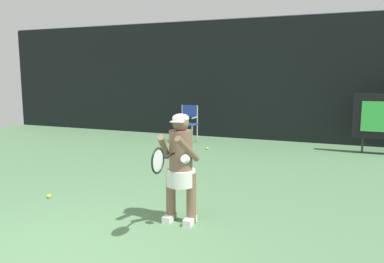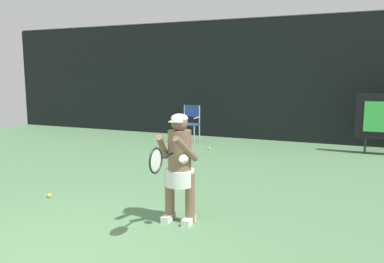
{
  "view_description": "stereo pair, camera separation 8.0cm",
  "coord_description": "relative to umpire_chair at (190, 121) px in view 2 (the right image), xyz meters",
  "views": [
    {
      "loc": [
        2.77,
        -3.01,
        1.98
      ],
      "look_at": [
        0.48,
        2.73,
        1.05
      ],
      "focal_mm": 35.71,
      "sensor_mm": 36.0,
      "label": 1
    },
    {
      "loc": [
        2.85,
        -2.98,
        1.98
      ],
      "look_at": [
        0.48,
        2.73,
        1.05
      ],
      "focal_mm": 35.71,
      "sensor_mm": 36.0,
      "label": 2
    }
  ],
  "objects": [
    {
      "name": "backdrop_screen",
      "position": [
        1.45,
        1.27,
        1.19
      ],
      "size": [
        18.0,
        0.12,
        3.66
      ],
      "color": "black",
      "rests_on": "ground"
    },
    {
      "name": "umpire_chair",
      "position": [
        0.0,
        0.0,
        0.0
      ],
      "size": [
        0.52,
        0.44,
        1.08
      ],
      "color": "#B7B7BC",
      "rests_on": "ground"
    },
    {
      "name": "water_bottle",
      "position": [
        -0.37,
        -0.27,
        -0.5
      ],
      "size": [
        0.07,
        0.07,
        0.27
      ],
      "color": "#D55D24",
      "rests_on": "ground"
    },
    {
      "name": "tennis_player",
      "position": [
        2.25,
        -5.71,
        0.18
      ],
      "size": [
        0.52,
        0.59,
        1.47
      ],
      "color": "white",
      "rests_on": "ground"
    },
    {
      "name": "tennis_racket",
      "position": [
        2.26,
        -6.36,
        0.37
      ],
      "size": [
        0.03,
        0.6,
        0.31
      ],
      "rotation": [
        0.0,
        0.0,
        0.28
      ],
      "color": "black"
    },
    {
      "name": "tennis_ball_loose",
      "position": [
        -0.12,
        -5.6,
        -0.58
      ],
      "size": [
        0.07,
        0.07,
        0.07
      ],
      "color": "#CCDB3D",
      "rests_on": "ground"
    },
    {
      "name": "tennis_ball_spare",
      "position": [
        0.92,
        -0.89,
        -0.58
      ],
      "size": [
        0.07,
        0.07,
        0.07
      ],
      "color": "#CCDB3D",
      "rests_on": "ground"
    }
  ]
}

